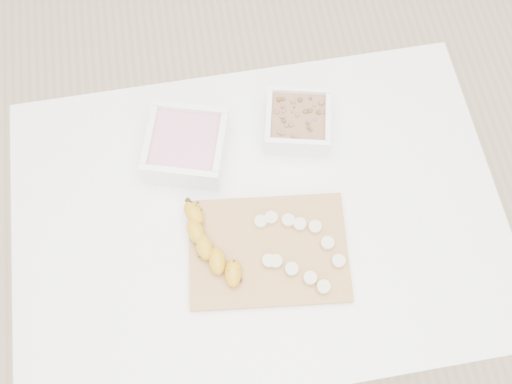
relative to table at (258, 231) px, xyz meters
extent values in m
plane|color=#C6AD89|center=(0.00, 0.00, -0.65)|extent=(3.50, 3.50, 0.00)
cube|color=white|center=(0.00, 0.00, 0.08)|extent=(1.00, 0.70, 0.04)
cylinder|color=white|center=(0.44, -0.29, -0.30)|extent=(0.05, 0.05, 0.71)
cylinder|color=white|center=(-0.44, 0.29, -0.30)|extent=(0.05, 0.05, 0.71)
cylinder|color=white|center=(0.44, 0.29, -0.30)|extent=(0.05, 0.05, 0.71)
cube|color=white|center=(-0.12, 0.17, 0.13)|extent=(0.20, 0.20, 0.07)
cube|color=pink|center=(-0.12, 0.17, 0.14)|extent=(0.17, 0.17, 0.04)
cube|color=white|center=(0.12, 0.18, 0.13)|extent=(0.16, 0.16, 0.06)
cube|color=#8A6045|center=(0.12, 0.18, 0.13)|extent=(0.14, 0.14, 0.04)
cube|color=#BA8246|center=(0.01, -0.08, 0.10)|extent=(0.34, 0.26, 0.01)
cylinder|color=beige|center=(0.00, -0.02, 0.12)|extent=(0.03, 0.03, 0.01)
cylinder|color=beige|center=(0.02, -0.01, 0.12)|extent=(0.03, 0.03, 0.01)
cylinder|color=beige|center=(0.06, -0.03, 0.12)|extent=(0.03, 0.03, 0.01)
cylinder|color=beige|center=(0.08, -0.04, 0.12)|extent=(0.03, 0.03, 0.01)
cylinder|color=beige|center=(0.11, -0.05, 0.12)|extent=(0.03, 0.03, 0.01)
cylinder|color=beige|center=(0.12, -0.09, 0.12)|extent=(0.03, 0.03, 0.01)
cylinder|color=beige|center=(0.14, -0.13, 0.12)|extent=(0.03, 0.03, 0.01)
cylinder|color=beige|center=(0.00, -0.10, 0.12)|extent=(0.03, 0.03, 0.01)
cylinder|color=beige|center=(0.02, -0.11, 0.12)|extent=(0.03, 0.03, 0.01)
cylinder|color=beige|center=(0.04, -0.13, 0.12)|extent=(0.03, 0.03, 0.01)
cylinder|color=beige|center=(0.08, -0.15, 0.12)|extent=(0.03, 0.03, 0.01)
cylinder|color=beige|center=(0.10, -0.17, 0.12)|extent=(0.03, 0.03, 0.01)
camera|label=1|loc=(-0.07, -0.38, 1.20)|focal=40.00mm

